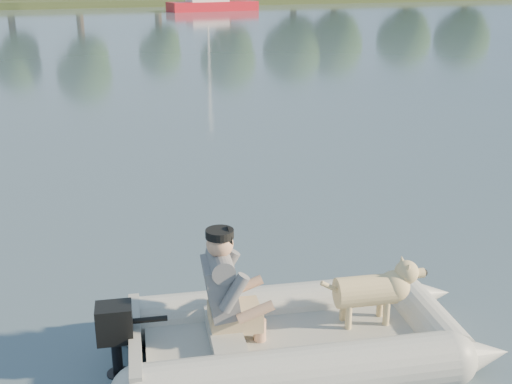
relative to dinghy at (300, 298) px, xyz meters
name	(u,v)px	position (x,y,z in m)	size (l,w,h in m)	color
water	(323,343)	(0.29, 0.08, -0.57)	(160.00, 160.00, 0.00)	slate
shore_bank	(37,3)	(0.29, 62.08, -0.32)	(160.00, 12.00, 0.70)	#47512D
dinghy	(300,298)	(0.00, 0.00, 0.00)	(4.54, 3.16, 1.34)	#A0A09B
man	(223,283)	(-0.66, 0.16, 0.18)	(0.70, 0.60, 1.04)	slate
dog	(365,296)	(0.63, -0.05, -0.07)	(0.90, 0.32, 0.60)	tan
outboard_motor	(116,343)	(-1.59, 0.26, -0.27)	(0.40, 0.28, 0.76)	black
sailboat	(212,5)	(13.75, 49.03, -0.12)	(7.71, 3.02, 10.33)	red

